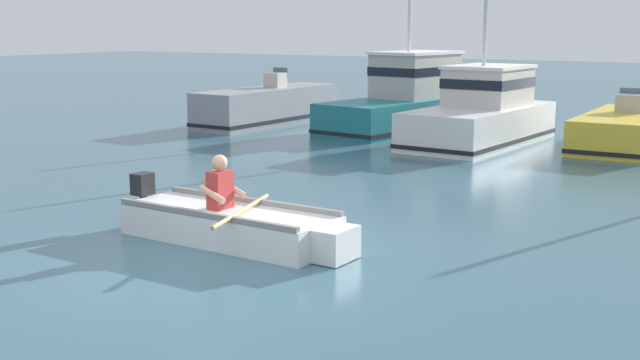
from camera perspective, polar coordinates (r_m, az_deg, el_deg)
ground_plane at (r=10.13m, az=-8.23°, el=-6.07°), size 120.00×120.00×0.00m
rowboat_with_person at (r=11.17m, az=-6.12°, el=-3.07°), size 3.71×1.94×1.19m
moored_boat_grey at (r=24.43m, az=-3.69°, el=5.17°), size 1.76×5.46×1.65m
moored_boat_teal at (r=23.32m, az=6.23°, el=5.57°), size 2.94×6.17×3.89m
moored_boat_white at (r=20.70m, az=11.30°, el=4.55°), size 2.45×5.26×4.26m
moored_boat_yellow at (r=21.05m, az=20.68°, el=3.23°), size 1.91×4.71×1.39m
mooring_buoy at (r=14.51m, az=-7.38°, el=-0.07°), size 0.40×0.40×0.40m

